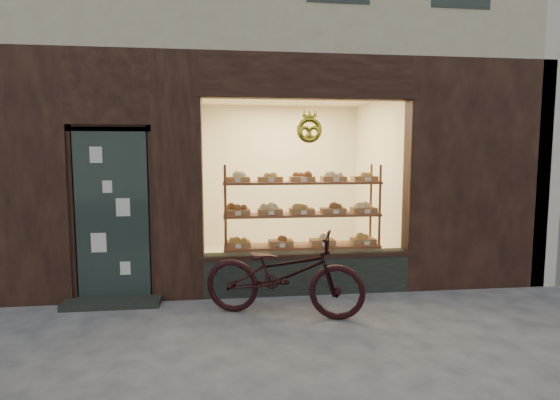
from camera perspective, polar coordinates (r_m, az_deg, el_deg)
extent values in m
plane|color=#3E3F47|center=(3.97, 2.54, -21.61)|extent=(90.00, 90.00, 0.00)
cube|color=#272B29|center=(5.90, 3.52, -9.44)|extent=(2.70, 0.25, 0.55)
cube|color=#212D2B|center=(5.76, -21.04, -1.83)|extent=(0.90, 0.04, 2.15)
cube|color=#272B29|center=(5.84, -21.04, -12.40)|extent=(1.15, 0.35, 0.08)
torus|color=gold|center=(5.60, 3.84, 9.11)|extent=(0.33, 0.07, 0.33)
cube|color=brown|center=(6.37, 2.81, -10.39)|extent=(2.20, 0.45, 0.04)
cube|color=brown|center=(6.25, 2.84, -5.99)|extent=(2.20, 0.45, 0.03)
cube|color=brown|center=(6.17, 2.86, -1.89)|extent=(2.20, 0.45, 0.04)
cube|color=brown|center=(6.13, 2.88, 2.28)|extent=(2.20, 0.45, 0.04)
cylinder|color=brown|center=(5.91, -7.13, -3.74)|extent=(0.04, 0.04, 1.70)
cylinder|color=brown|center=(6.27, 12.85, -3.29)|extent=(0.04, 0.04, 1.70)
cylinder|color=brown|center=(6.30, -7.11, -3.15)|extent=(0.04, 0.04, 1.70)
cylinder|color=brown|center=(6.64, 11.72, -2.76)|extent=(0.04, 0.04, 1.70)
cube|color=#985F30|center=(6.15, -5.50, -5.69)|extent=(0.34, 0.24, 0.07)
sphere|color=#B58F40|center=(6.13, -5.50, -4.91)|extent=(0.11, 0.11, 0.11)
cube|color=silver|center=(5.97, -5.45, -6.05)|extent=(0.07, 0.01, 0.05)
cube|color=#985F30|center=(6.19, 0.09, -5.59)|extent=(0.34, 0.24, 0.07)
sphere|color=brown|center=(6.18, 0.09, -4.81)|extent=(0.11, 0.11, 0.11)
cube|color=silver|center=(6.01, 0.30, -5.93)|extent=(0.08, 0.01, 0.05)
cube|color=#985F30|center=(6.29, 5.54, -5.43)|extent=(0.34, 0.24, 0.07)
sphere|color=beige|center=(6.28, 5.55, -4.67)|extent=(0.11, 0.11, 0.11)
cube|color=silver|center=(6.12, 5.92, -5.76)|extent=(0.07, 0.01, 0.05)
cube|color=#985F30|center=(6.45, 10.78, -5.24)|extent=(0.34, 0.24, 0.07)
sphere|color=#B58F40|center=(6.43, 10.80, -4.49)|extent=(0.11, 0.11, 0.11)
cube|color=silver|center=(6.27, 11.30, -5.55)|extent=(0.08, 0.01, 0.05)
cube|color=#985F30|center=(6.08, -5.54, -1.53)|extent=(0.34, 0.24, 0.07)
sphere|color=brown|center=(6.07, -5.55, -0.74)|extent=(0.11, 0.11, 0.11)
cube|color=silver|center=(5.89, -5.50, -1.76)|extent=(0.07, 0.01, 0.06)
cube|color=#985F30|center=(6.10, -1.31, -1.47)|extent=(0.34, 0.24, 0.07)
sphere|color=beige|center=(6.09, -1.31, -0.68)|extent=(0.11, 0.11, 0.11)
cube|color=silver|center=(5.92, -1.14, -1.70)|extent=(0.07, 0.01, 0.06)
cube|color=#985F30|center=(6.16, 2.86, -1.41)|extent=(0.34, 0.24, 0.07)
sphere|color=#B58F40|center=(6.15, 2.86, -0.62)|extent=(0.11, 0.11, 0.11)
cube|color=silver|center=(5.98, 3.16, -1.63)|extent=(0.07, 0.01, 0.06)
cube|color=#985F30|center=(6.25, 6.93, -1.34)|extent=(0.34, 0.24, 0.07)
sphere|color=brown|center=(6.24, 6.94, -0.56)|extent=(0.11, 0.11, 0.11)
cube|color=silver|center=(6.08, 7.34, -1.55)|extent=(0.07, 0.01, 0.06)
cube|color=#985F30|center=(6.38, 10.86, -1.26)|extent=(0.34, 0.24, 0.07)
sphere|color=beige|center=(6.37, 10.88, -0.50)|extent=(0.11, 0.11, 0.11)
cube|color=silver|center=(6.20, 11.38, -1.47)|extent=(0.08, 0.01, 0.06)
cube|color=#985F30|center=(6.04, -5.58, 2.71)|extent=(0.34, 0.24, 0.07)
sphere|color=beige|center=(6.03, -5.59, 3.51)|extent=(0.11, 0.11, 0.11)
cube|color=silver|center=(5.85, -5.54, 2.61)|extent=(0.07, 0.01, 0.06)
cube|color=#985F30|center=(6.06, -1.32, 2.75)|extent=(0.34, 0.24, 0.07)
sphere|color=#B58F40|center=(6.06, -1.32, 3.55)|extent=(0.11, 0.11, 0.11)
cube|color=silver|center=(5.88, -1.15, 2.65)|extent=(0.07, 0.01, 0.06)
cube|color=#985F30|center=(6.12, 2.88, 2.77)|extent=(0.34, 0.24, 0.07)
sphere|color=brown|center=(6.12, 2.89, 3.57)|extent=(0.11, 0.11, 0.11)
cube|color=silver|center=(5.94, 3.18, 2.68)|extent=(0.07, 0.01, 0.06)
cube|color=#985F30|center=(6.21, 6.98, 2.78)|extent=(0.34, 0.24, 0.07)
sphere|color=beige|center=(6.21, 6.99, 3.57)|extent=(0.11, 0.11, 0.11)
cube|color=silver|center=(6.03, 7.40, 2.69)|extent=(0.07, 0.01, 0.06)
cube|color=#985F30|center=(6.34, 10.94, 2.78)|extent=(0.34, 0.24, 0.07)
sphere|color=#B58F40|center=(6.33, 10.95, 3.55)|extent=(0.11, 0.11, 0.11)
cube|color=silver|center=(6.16, 11.46, 2.68)|extent=(0.08, 0.01, 0.06)
imported|color=black|center=(5.04, 0.47, -9.63)|extent=(1.95, 1.19, 0.97)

